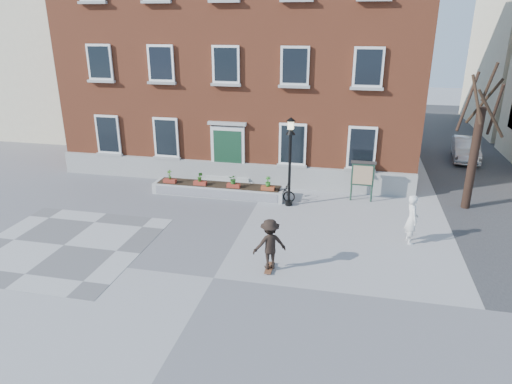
% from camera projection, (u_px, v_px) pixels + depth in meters
% --- Properties ---
extents(ground, '(100.00, 100.00, 0.00)m').
position_uv_depth(ground, '(214.00, 278.00, 14.44)').
color(ground, gray).
rests_on(ground, ground).
extents(checker_patch, '(6.00, 6.00, 0.01)m').
position_uv_depth(checker_patch, '(64.00, 245.00, 16.56)').
color(checker_patch, '#575759').
rests_on(checker_patch, ground).
extents(distant_building, '(10.00, 12.00, 13.00)m').
position_uv_depth(distant_building, '(61.00, 39.00, 34.12)').
color(distant_building, beige).
rests_on(distant_building, ground).
extents(bicycle, '(1.63, 0.64, 0.84)m').
position_uv_depth(bicycle, '(278.00, 192.00, 20.54)').
color(bicycle, black).
rests_on(bicycle, ground).
extents(parked_car, '(1.81, 4.09, 1.31)m').
position_uv_depth(parked_car, '(466.00, 149.00, 26.75)').
color(parked_car, silver).
rests_on(parked_car, ground).
extents(bystander, '(0.56, 0.75, 1.85)m').
position_uv_depth(bystander, '(412.00, 219.00, 16.48)').
color(bystander, silver).
rests_on(bystander, ground).
extents(brick_building, '(18.40, 10.85, 12.60)m').
position_uv_depth(brick_building, '(251.00, 48.00, 25.46)').
color(brick_building, '#994629').
rests_on(brick_building, ground).
extents(planter_assembly, '(6.20, 1.12, 1.15)m').
position_uv_depth(planter_assembly, '(219.00, 189.00, 21.31)').
color(planter_assembly, beige).
rests_on(planter_assembly, ground).
extents(bare_tree, '(1.83, 1.83, 6.16)m').
position_uv_depth(bare_tree, '(476.00, 146.00, 19.00)').
color(bare_tree, black).
rests_on(bare_tree, ground).
extents(lamp_post, '(0.40, 0.40, 3.93)m').
position_uv_depth(lamp_post, '(290.00, 150.00, 19.34)').
color(lamp_post, black).
rests_on(lamp_post, ground).
extents(notice_board, '(1.10, 0.16, 1.87)m').
position_uv_depth(notice_board, '(363.00, 174.00, 20.27)').
color(notice_board, '#1B3625').
rests_on(notice_board, ground).
extents(skateboarder, '(1.26, 1.06, 1.78)m').
position_uv_depth(skateboarder, '(270.00, 244.00, 14.62)').
color(skateboarder, brown).
rests_on(skateboarder, ground).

